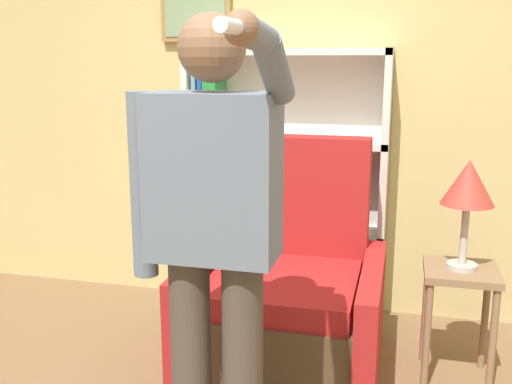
# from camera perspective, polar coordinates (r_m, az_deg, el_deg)

# --- Properties ---
(wall_back) EXTENTS (8.00, 0.11, 2.80)m
(wall_back) POSITION_cam_1_polar(r_m,az_deg,el_deg) (3.76, 5.17, 9.73)
(wall_back) COLOR tan
(wall_back) RESTS_ON ground_plane
(bookcase) EXTENTS (1.23, 0.28, 1.65)m
(bookcase) POSITION_cam_1_polar(r_m,az_deg,el_deg) (3.73, 1.07, 0.31)
(bookcase) COLOR silver
(bookcase) RESTS_ON ground_plane
(armchair) EXTENTS (0.96, 0.92, 1.18)m
(armchair) POSITION_cam_1_polar(r_m,az_deg,el_deg) (3.16, 3.02, -10.29)
(armchair) COLOR #4C3823
(armchair) RESTS_ON ground_plane
(person_standing) EXTENTS (0.59, 0.78, 1.74)m
(person_standing) POSITION_cam_1_polar(r_m,az_deg,el_deg) (2.10, -4.12, -3.58)
(person_standing) COLOR #473D33
(person_standing) RESTS_ON ground_plane
(side_table) EXTENTS (0.35, 0.35, 0.59)m
(side_table) POSITION_cam_1_polar(r_m,az_deg,el_deg) (3.16, 18.82, -9.14)
(side_table) COLOR #846647
(side_table) RESTS_ON ground_plane
(table_lamp) EXTENTS (0.25, 0.25, 0.54)m
(table_lamp) POSITION_cam_1_polar(r_m,az_deg,el_deg) (3.01, 19.55, 0.46)
(table_lamp) COLOR #B7B2A8
(table_lamp) RESTS_ON side_table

